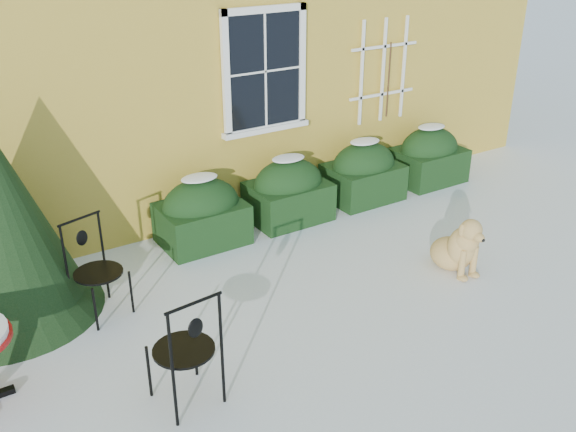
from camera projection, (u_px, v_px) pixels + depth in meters
ground at (342, 332)px, 6.44m from camera, size 80.00×80.00×0.00m
hedge_row at (327, 182)px, 9.02m from camera, size 4.95×0.80×0.91m
patio_chair_near at (186, 349)px, 5.30m from camera, size 0.54×0.53×1.10m
patio_chair_far at (95, 268)px, 6.56m from camera, size 0.58×0.57×1.05m
dog at (459, 248)px, 7.45m from camera, size 0.53×0.82×0.75m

